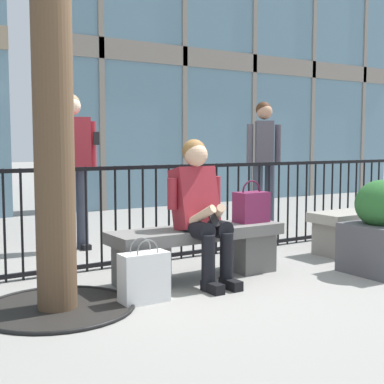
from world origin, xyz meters
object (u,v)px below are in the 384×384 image
object	(u,v)px
seated_person_with_phone	(200,206)
bystander_further_back	(264,157)
stone_bench	(198,248)
shopping_bag	(144,277)
handbag_on_bench	(251,206)
stone_bench_far	(372,225)
bystander_at_railing	(73,159)
planter	(381,230)

from	to	relation	value
seated_person_with_phone	bystander_further_back	world-z (taller)	bystander_further_back
stone_bench	shopping_bag	world-z (taller)	shopping_bag
handbag_on_bench	bystander_further_back	xyz separation A→B (m)	(1.42, 1.51, 0.40)
stone_bench	stone_bench_far	xyz separation A→B (m)	(2.31, 0.01, 0.00)
handbag_on_bench	shopping_bag	size ratio (longest dim) A/B	0.81
stone_bench_far	bystander_at_railing	bearing A→B (deg)	147.03
seated_person_with_phone	stone_bench	bearing A→B (deg)	63.77
seated_person_with_phone	bystander_at_railing	size ratio (longest dim) A/B	0.71
seated_person_with_phone	bystander_at_railing	bearing A→B (deg)	101.51
handbag_on_bench	planter	xyz separation A→B (m)	(0.93, -0.72, -0.20)
bystander_at_railing	planter	world-z (taller)	bystander_at_railing
seated_person_with_phone	bystander_at_railing	xyz separation A→B (m)	(-0.40, 1.94, 0.35)
shopping_bag	bystander_at_railing	size ratio (longest dim) A/B	0.28
shopping_bag	stone_bench_far	world-z (taller)	shopping_bag
stone_bench	bystander_at_railing	distance (m)	2.01
seated_person_with_phone	handbag_on_bench	world-z (taller)	seated_person_with_phone
stone_bench	shopping_bag	bearing A→B (deg)	-152.40
stone_bench	seated_person_with_phone	bearing A→B (deg)	-116.23
stone_bench_far	bystander_further_back	bearing A→B (deg)	101.80
seated_person_with_phone	bystander_at_railing	world-z (taller)	bystander_at_railing
seated_person_with_phone	bystander_further_back	xyz separation A→B (m)	(2.07, 1.63, 0.35)
stone_bench	bystander_at_railing	world-z (taller)	bystander_at_railing
stone_bench	bystander_at_railing	xyz separation A→B (m)	(-0.46, 1.81, 0.73)
planter	stone_bench	bearing A→B (deg)	154.04
handbag_on_bench	bystander_at_railing	bearing A→B (deg)	119.69
bystander_further_back	stone_bench_far	size ratio (longest dim) A/B	1.07
stone_bench	handbag_on_bench	world-z (taller)	handbag_on_bench
shopping_bag	bystander_further_back	xyz separation A→B (m)	(2.73, 1.88, 0.81)
handbag_on_bench	shopping_bag	xyz separation A→B (m)	(-1.31, -0.37, -0.40)
stone_bench_far	planter	bearing A→B (deg)	-137.34
shopping_bag	planter	xyz separation A→B (m)	(2.24, -0.35, 0.20)
handbag_on_bench	bystander_further_back	size ratio (longest dim) A/B	0.23
stone_bench	seated_person_with_phone	distance (m)	0.41
stone_bench	planter	bearing A→B (deg)	-25.96
bystander_at_railing	stone_bench_far	size ratio (longest dim) A/B	1.07
bystander_further_back	handbag_on_bench	bearing A→B (deg)	-133.37
shopping_bag	planter	world-z (taller)	planter
seated_person_with_phone	planter	distance (m)	1.70
bystander_at_railing	seated_person_with_phone	bearing A→B (deg)	-78.49
handbag_on_bench	seated_person_with_phone	bearing A→B (deg)	-169.55
handbag_on_bench	stone_bench	bearing A→B (deg)	179.01
bystander_at_railing	stone_bench_far	world-z (taller)	bystander_at_railing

